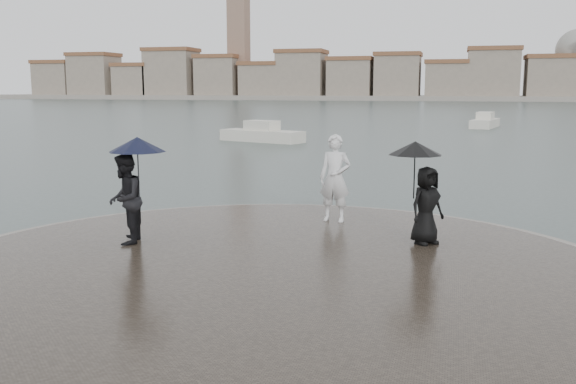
# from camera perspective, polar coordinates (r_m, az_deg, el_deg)

# --- Properties ---
(kerb_ring) EXTENTS (12.50, 12.50, 0.32)m
(kerb_ring) POSITION_cam_1_polar(r_m,az_deg,el_deg) (10.66, -1.79, -7.96)
(kerb_ring) COLOR gray
(kerb_ring) RESTS_ON ground
(quay_tip) EXTENTS (11.90, 11.90, 0.36)m
(quay_tip) POSITION_cam_1_polar(r_m,az_deg,el_deg) (10.65, -1.79, -7.85)
(quay_tip) COLOR #2D261E
(quay_tip) RESTS_ON ground
(statue) EXTENTS (0.75, 0.54, 1.94)m
(statue) POSITION_cam_1_polar(r_m,az_deg,el_deg) (14.23, 4.20, 1.23)
(statue) COLOR white
(statue) RESTS_ON quay_tip
(visitor_left) EXTENTS (1.22, 1.14, 2.04)m
(visitor_left) POSITION_cam_1_polar(r_m,az_deg,el_deg) (12.50, -14.03, 0.60)
(visitor_left) COLOR black
(visitor_left) RESTS_ON quay_tip
(visitor_right) EXTENTS (1.19, 1.04, 1.95)m
(visitor_right) POSITION_cam_1_polar(r_m,az_deg,el_deg) (12.42, 11.86, 0.58)
(visitor_right) COLOR black
(visitor_right) RESTS_ON quay_tip
(far_skyline) EXTENTS (260.00, 20.00, 37.00)m
(far_skyline) POSITION_cam_1_polar(r_m,az_deg,el_deg) (167.23, 11.72, 9.89)
(far_skyline) COLOR gray
(far_skyline) RESTS_ON ground
(boats) EXTENTS (18.10, 22.65, 1.50)m
(boats) POSITION_cam_1_polar(r_m,az_deg,el_deg) (47.29, 9.05, 5.61)
(boats) COLOR silver
(boats) RESTS_ON ground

